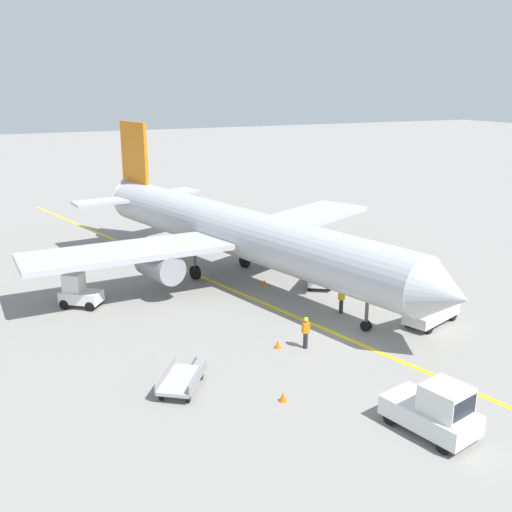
# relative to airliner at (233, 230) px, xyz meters

# --- Properties ---
(ground_plane) EXTENTS (300.00, 300.00, 0.00)m
(ground_plane) POSITION_rel_airliner_xyz_m (2.08, -11.86, -3.42)
(ground_plane) COLOR gray
(taxi_line_yellow) EXTENTS (20.58, 77.46, 0.01)m
(taxi_line_yellow) POSITION_rel_airliner_xyz_m (0.14, -6.86, -3.41)
(taxi_line_yellow) COLOR yellow
(taxi_line_yellow) RESTS_ON ground
(airliner) EXTENTS (27.88, 34.86, 10.10)m
(airliner) POSITION_rel_airliner_xyz_m (0.00, 0.00, 0.00)
(airliner) COLOR #B2B5BA
(airliner) RESTS_ON ground
(pushback_tug) EXTENTS (2.69, 3.94, 2.20)m
(pushback_tug) POSITION_rel_airliner_xyz_m (-0.39, -21.10, -2.42)
(pushback_tug) COLOR silver
(pushback_tug) RESTS_ON ground
(baggage_tug_near_wing) EXTENTS (2.62, 1.76, 2.10)m
(baggage_tug_near_wing) POSITION_rel_airliner_xyz_m (8.49, -7.51, -2.49)
(baggage_tug_near_wing) COLOR silver
(baggage_tug_near_wing) RESTS_ON ground
(baggage_tug_by_cargo_door) EXTENTS (2.70, 2.48, 2.10)m
(baggage_tug_by_cargo_door) POSITION_rel_airliner_xyz_m (-10.69, -1.23, -2.49)
(baggage_tug_by_cargo_door) COLOR silver
(baggage_tug_by_cargo_door) RESTS_ON ground
(belt_loader_forward_hold) EXTENTS (3.69, 4.91, 2.59)m
(belt_loader_forward_hold) POSITION_rel_airliner_xyz_m (4.79, -3.77, -2.64)
(belt_loader_forward_hold) COLOR silver
(belt_loader_forward_hold) RESTS_ON ground
(belt_loader_aft_hold) EXTENTS (5.14, 2.85, 2.59)m
(belt_loader_aft_hold) POSITION_rel_airliner_xyz_m (6.87, -12.41, -2.64)
(belt_loader_aft_hold) COLOR silver
(belt_loader_aft_hold) RESTS_ON ground
(baggage_cart_loaded) EXTENTS (2.88, 3.54, 0.94)m
(baggage_cart_loaded) POSITION_rel_airliner_xyz_m (-8.19, -13.64, -2.95)
(baggage_cart_loaded) COLOR #A5A5A8
(baggage_cart_loaded) RESTS_ON ground
(ground_crew_marshaller) EXTENTS (0.36, 0.24, 1.70)m
(ground_crew_marshaller) POSITION_rel_airliner_xyz_m (3.22, -8.87, -2.51)
(ground_crew_marshaller) COLOR #26262D
(ground_crew_marshaller) RESTS_ON ground
(ground_crew_wing_walker) EXTENTS (0.36, 0.24, 1.70)m
(ground_crew_wing_walker) POSITION_rel_airliner_xyz_m (-1.09, -12.22, -2.51)
(ground_crew_wing_walker) COLOR #26262D
(ground_crew_wing_walker) RESTS_ON ground
(safety_cone_nose_left) EXTENTS (0.36, 0.36, 0.44)m
(safety_cone_nose_left) POSITION_rel_airliner_xyz_m (-2.38, -11.63, -3.20)
(safety_cone_nose_left) COLOR orange
(safety_cone_nose_left) RESTS_ON ground
(safety_cone_nose_right) EXTENTS (0.36, 0.36, 0.44)m
(safety_cone_nose_right) POSITION_rel_airliner_xyz_m (2.12, 2.33, -3.20)
(safety_cone_nose_right) COLOR orange
(safety_cone_nose_right) RESTS_ON ground
(safety_cone_wingtip_left) EXTENTS (0.36, 0.36, 0.44)m
(safety_cone_wingtip_left) POSITION_rel_airliner_xyz_m (-4.59, -16.49, -3.20)
(safety_cone_wingtip_left) COLOR orange
(safety_cone_wingtip_left) RESTS_ON ground
(safety_cone_wingtip_right) EXTENTS (0.36, 0.36, 0.44)m
(safety_cone_wingtip_right) POSITION_rel_airliner_xyz_m (1.22, -2.52, -3.20)
(safety_cone_wingtip_right) COLOR orange
(safety_cone_wingtip_right) RESTS_ON ground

